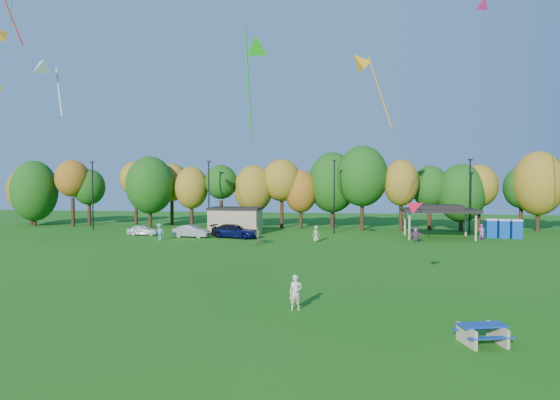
# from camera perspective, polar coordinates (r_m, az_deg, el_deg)

# --- Properties ---
(ground) EXTENTS (160.00, 160.00, 0.00)m
(ground) POSITION_cam_1_polar(r_m,az_deg,el_deg) (23.15, -3.41, -14.04)
(ground) COLOR #19600F
(ground) RESTS_ON ground
(tree_line) EXTENTS (93.57, 10.55, 11.15)m
(tree_line) POSITION_cam_1_polar(r_m,az_deg,el_deg) (67.49, 3.85, 1.69)
(tree_line) COLOR black
(tree_line) RESTS_ON ground
(lamp_posts) EXTENTS (64.50, 0.25, 9.09)m
(lamp_posts) POSITION_cam_1_polar(r_m,az_deg,el_deg) (61.81, 6.21, 0.70)
(lamp_posts) COLOR black
(lamp_posts) RESTS_ON ground
(utility_building) EXTENTS (6.30, 4.30, 3.25)m
(utility_building) POSITION_cam_1_polar(r_m,az_deg,el_deg) (61.70, -5.09, -2.33)
(utility_building) COLOR tan
(utility_building) RESTS_ON ground
(pavilion) EXTENTS (8.20, 6.20, 3.77)m
(pavilion) POSITION_cam_1_polar(r_m,az_deg,el_deg) (59.55, 17.70, -1.05)
(pavilion) COLOR tan
(pavilion) RESTS_ON ground
(porta_potties) EXTENTS (3.75, 1.60, 2.18)m
(porta_potties) POSITION_cam_1_polar(r_m,az_deg,el_deg) (61.87, 24.16, -3.00)
(porta_potties) COLOR #0C44A7
(porta_potties) RESTS_ON ground
(picnic_table) EXTENTS (2.19, 1.98, 0.79)m
(picnic_table) POSITION_cam_1_polar(r_m,az_deg,el_deg) (21.93, 22.11, -13.86)
(picnic_table) COLOR tan
(picnic_table) RESTS_ON ground
(kite_flyer) EXTENTS (0.70, 0.51, 1.77)m
(kite_flyer) POSITION_cam_1_polar(r_m,az_deg,el_deg) (25.40, 1.81, -10.51)
(kite_flyer) COLOR beige
(kite_flyer) RESTS_ON ground
(car_a) EXTENTS (3.82, 1.91, 1.25)m
(car_a) POSITION_cam_1_polar(r_m,az_deg,el_deg) (61.72, -15.40, -3.34)
(car_a) COLOR white
(car_a) RESTS_ON ground
(car_b) EXTENTS (4.36, 1.91, 1.39)m
(car_b) POSITION_cam_1_polar(r_m,az_deg,el_deg) (58.29, -10.10, -3.55)
(car_b) COLOR #9A9BA0
(car_b) RESTS_ON ground
(car_c) EXTENTS (5.65, 3.84, 1.44)m
(car_c) POSITION_cam_1_polar(r_m,az_deg,el_deg) (56.99, -4.83, -3.63)
(car_c) COLOR #0C114C
(car_c) RESTS_ON ground
(car_d) EXTENTS (5.39, 2.49, 1.52)m
(car_d) POSITION_cam_1_polar(r_m,az_deg,el_deg) (57.47, -5.29, -3.54)
(car_d) COLOR black
(car_d) RESTS_ON ground
(far_person_0) EXTENTS (0.78, 0.76, 1.80)m
(far_person_0) POSITION_cam_1_polar(r_m,az_deg,el_deg) (58.54, 22.03, -3.45)
(far_person_0) COLOR #A851AC
(far_person_0) RESTS_ON ground
(far_person_1) EXTENTS (1.33, 0.99, 1.83)m
(far_person_1) POSITION_cam_1_polar(r_m,az_deg,el_deg) (56.26, -13.63, -3.56)
(far_person_1) COLOR #54A0BA
(far_person_1) RESTS_ON ground
(far_person_2) EXTENTS (1.00, 0.86, 1.73)m
(far_person_2) POSITION_cam_1_polar(r_m,az_deg,el_deg) (53.39, 4.15, -3.86)
(far_person_2) COLOR tan
(far_person_2) RESTS_ON ground
(far_person_3) EXTENTS (1.12, 1.03, 1.84)m
(far_person_3) POSITION_cam_1_polar(r_m,az_deg,el_deg) (50.70, -2.51, -4.11)
(far_person_3) COLOR #577547
(far_person_3) RESTS_ON ground
(far_person_4) EXTENTS (1.60, 0.73, 1.66)m
(far_person_4) POSITION_cam_1_polar(r_m,az_deg,el_deg) (54.01, 15.24, -3.90)
(far_person_4) COLOR #A143A1
(far_person_4) RESTS_ON ground
(kite_0) EXTENTS (1.96, 1.89, 3.48)m
(kite_0) POSITION_cam_1_polar(r_m,az_deg,el_deg) (31.09, -25.59, 13.63)
(kite_0) COLOR silver
(kite_3) EXTENTS (1.27, 1.05, 1.18)m
(kite_3) POSITION_cam_1_polar(r_m,az_deg,el_deg) (30.06, 15.39, -0.69)
(kite_3) COLOR red
(kite_9) EXTENTS (1.62, 4.38, 7.47)m
(kite_9) POSITION_cam_1_polar(r_m,az_deg,el_deg) (34.66, -2.70, 17.34)
(kite_9) COLOR #1AC51A
(kite_11) EXTENTS (3.35, 1.87, 5.52)m
(kite_11) POSITION_cam_1_polar(r_m,az_deg,el_deg) (36.20, 9.06, 15.35)
(kite_11) COLOR orange
(kite_12) EXTENTS (1.54, 1.77, 1.49)m
(kite_12) POSITION_cam_1_polar(r_m,az_deg,el_deg) (45.40, 22.22, 20.18)
(kite_12) COLOR #C8216B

